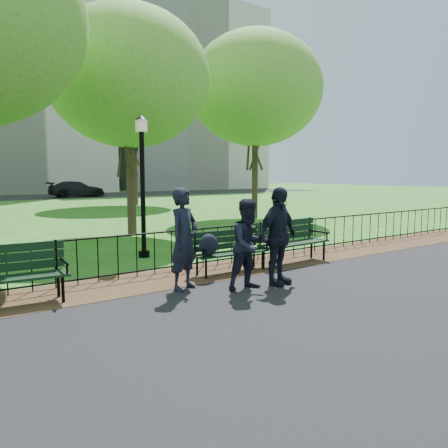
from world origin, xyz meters
TOP-DOWN VIEW (x-y plane):
  - ground at (0.00, 0.00)m, footprint 120.00×120.00m
  - asphalt_path at (0.00, -3.40)m, footprint 60.00×9.20m
  - dirt_strip at (0.00, 1.50)m, footprint 60.00×1.60m
  - iron_fence at (0.00, 2.00)m, footprint 24.06×0.06m
  - apartment_east at (26.00, 48.00)m, footprint 20.00×15.00m
  - park_bench_main at (0.50, 1.20)m, footprint 1.73×0.55m
  - park_bench_left_a at (-3.53, 1.36)m, footprint 1.91×0.71m
  - park_bench_right_a at (2.56, 1.23)m, footprint 1.97×0.72m
  - lamppost at (0.03, 3.88)m, footprint 0.32×0.32m
  - tree_near_e at (1.47, 7.95)m, footprint 5.45×5.45m
  - tree_mid_e at (8.55, 9.92)m, footprint 6.16×6.16m
  - tree_far_e at (7.31, 20.92)m, footprint 7.13×7.13m
  - person_left at (-0.69, 0.59)m, footprint 0.79×0.67m
  - person_mid at (0.27, -0.08)m, footprint 0.82×0.45m
  - person_right at (0.92, -0.12)m, footprint 1.16×0.68m
  - sedan_dark at (6.95, 32.62)m, footprint 4.79×1.96m

SIDE VIEW (x-z plane):
  - ground at x=0.00m, z-range 0.00..0.00m
  - asphalt_path at x=0.00m, z-range 0.00..0.01m
  - dirt_strip at x=0.00m, z-range 0.01..0.02m
  - iron_fence at x=0.00m, z-range 0.00..1.00m
  - park_bench_left_a at x=-3.53m, z-range 0.08..1.14m
  - park_bench_main at x=0.50m, z-range 0.13..1.10m
  - park_bench_right_a at x=2.56m, z-range 0.08..1.18m
  - sedan_dark at x=6.95m, z-range 0.01..1.40m
  - person_mid at x=0.27m, z-range 0.01..1.66m
  - person_right at x=0.92m, z-range 0.01..1.86m
  - person_left at x=-0.69m, z-range 0.01..1.86m
  - lamppost at x=0.03m, z-range 0.16..3.68m
  - tree_near_e at x=1.47m, z-range 1.47..9.07m
  - tree_mid_e at x=8.55m, z-range 1.67..10.26m
  - tree_far_e at x=7.31m, z-range 1.93..11.87m
  - apartment_east at x=26.00m, z-range 0.00..24.00m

